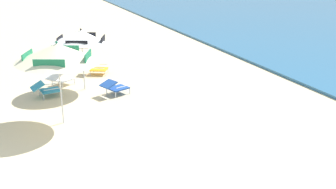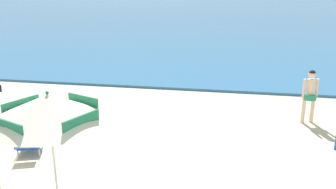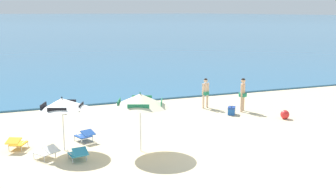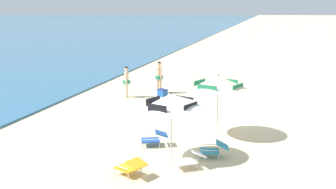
# 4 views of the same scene
# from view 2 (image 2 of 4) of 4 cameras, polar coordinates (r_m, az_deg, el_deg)

# --- Properties ---
(beach_umbrella_striped_second) EXTENTS (3.03, 3.04, 2.24)m
(beach_umbrella_striped_second) POSITION_cam_2_polar(r_m,az_deg,el_deg) (6.26, -18.95, -2.14)
(beach_umbrella_striped_second) COLOR silver
(beach_umbrella_striped_second) RESTS_ON ground
(lounge_chair_beside_umbrella) EXTENTS (0.80, 1.00, 0.50)m
(lounge_chair_beside_umbrella) POSITION_cam_2_polar(r_m,az_deg,el_deg) (9.21, -21.80, -7.46)
(lounge_chair_beside_umbrella) COLOR #1E4799
(lounge_chair_beside_umbrella) RESTS_ON ground
(person_standing_near_shore) EXTENTS (0.47, 0.40, 1.63)m
(person_standing_near_shore) POSITION_cam_2_polar(r_m,az_deg,el_deg) (11.17, 22.22, 0.28)
(person_standing_near_shore) COLOR beige
(person_standing_near_shore) RESTS_ON ground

